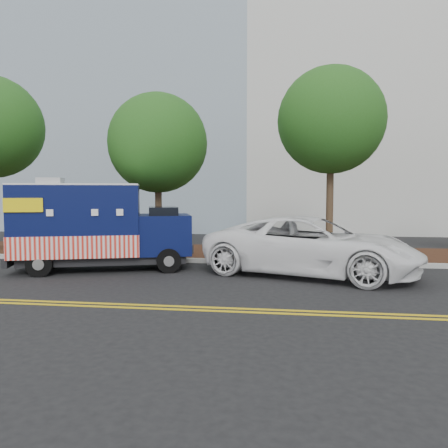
# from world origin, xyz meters

# --- Properties ---
(ground) EXTENTS (120.00, 120.00, 0.00)m
(ground) POSITION_xyz_m (0.00, 0.00, 0.00)
(ground) COLOR black
(ground) RESTS_ON ground
(curb) EXTENTS (120.00, 0.18, 0.15)m
(curb) POSITION_xyz_m (0.00, 1.40, 0.07)
(curb) COLOR #9E9E99
(curb) RESTS_ON ground
(mulch_strip) EXTENTS (120.00, 4.00, 0.15)m
(mulch_strip) POSITION_xyz_m (0.00, 3.50, 0.07)
(mulch_strip) COLOR black
(mulch_strip) RESTS_ON ground
(centerline_near) EXTENTS (120.00, 0.10, 0.01)m
(centerline_near) POSITION_xyz_m (0.00, -4.45, 0.01)
(centerline_near) COLOR gold
(centerline_near) RESTS_ON ground
(centerline_far) EXTENTS (120.00, 0.10, 0.01)m
(centerline_far) POSITION_xyz_m (0.00, -4.70, 0.01)
(centerline_far) COLOR gold
(centerline_far) RESTS_ON ground
(office_building) EXTENTS (46.00, 20.00, 30.40)m
(office_building) POSITION_xyz_m (2.00, 22.00, 15.20)
(office_building) COLOR silver
(office_building) RESTS_ON ground
(tree_b) EXTENTS (3.78, 3.78, 6.21)m
(tree_b) POSITION_xyz_m (-0.58, 2.89, 4.31)
(tree_b) COLOR #38281C
(tree_b) RESTS_ON ground
(tree_c) EXTENTS (3.85, 3.85, 6.96)m
(tree_c) POSITION_xyz_m (5.85, 2.97, 5.02)
(tree_c) COLOR #38281C
(tree_c) RESTS_ON ground
(sign_post) EXTENTS (0.06, 0.06, 2.40)m
(sign_post) POSITION_xyz_m (-2.31, 1.78, 1.20)
(sign_post) COLOR #473828
(sign_post) RESTS_ON ground
(food_truck) EXTENTS (5.79, 3.54, 2.88)m
(food_truck) POSITION_xyz_m (-1.66, -0.44, 1.30)
(food_truck) COLOR black
(food_truck) RESTS_ON ground
(white_car) EXTENTS (6.83, 4.74, 1.73)m
(white_car) POSITION_xyz_m (5.03, -0.37, 0.87)
(white_car) COLOR white
(white_car) RESTS_ON ground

